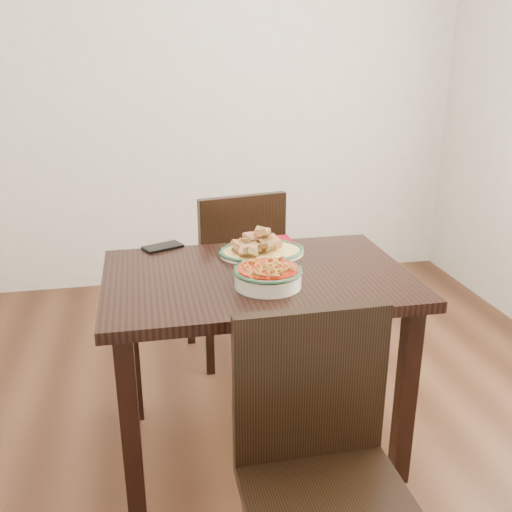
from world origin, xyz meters
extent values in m
plane|color=#3A2012|center=(0.00, 0.00, 0.00)|extent=(3.50, 3.50, 0.00)
cube|color=silver|center=(0.00, 1.75, 1.30)|extent=(3.50, 0.10, 2.60)
cube|color=black|center=(0.03, -0.10, 0.73)|extent=(1.10, 0.73, 0.04)
cube|color=black|center=(-0.45, -0.40, 0.35)|extent=(0.06, 0.06, 0.71)
cube|color=black|center=(0.50, -0.40, 0.35)|extent=(0.06, 0.06, 0.71)
cube|color=black|center=(-0.45, 0.19, 0.35)|extent=(0.06, 0.06, 0.71)
cube|color=black|center=(0.50, 0.19, 0.35)|extent=(0.06, 0.06, 0.71)
cube|color=black|center=(0.05, 0.69, 0.43)|extent=(0.49, 0.49, 0.04)
cube|color=black|center=(0.18, 0.88, 0.21)|extent=(0.04, 0.04, 0.41)
cube|color=black|center=(-0.15, 0.82, 0.21)|extent=(0.04, 0.04, 0.41)
cube|color=black|center=(0.25, 0.55, 0.21)|extent=(0.04, 0.04, 0.41)
cube|color=black|center=(-0.09, 0.49, 0.21)|extent=(0.04, 0.04, 0.41)
cube|color=black|center=(0.08, 0.50, 0.67)|extent=(0.42, 0.12, 0.44)
cube|color=black|center=(0.05, -0.91, 0.43)|extent=(0.42, 0.42, 0.04)
cube|color=black|center=(0.05, -0.72, 0.67)|extent=(0.42, 0.04, 0.44)
ellipsoid|color=beige|center=(0.09, 0.09, 0.76)|extent=(0.33, 0.25, 0.02)
ellipsoid|color=gold|center=(0.09, 0.09, 0.76)|extent=(0.32, 0.24, 0.01)
torus|color=#1C3E29|center=(0.09, 0.09, 0.77)|extent=(0.26, 0.26, 0.01)
cylinder|color=beige|center=(0.04, -0.22, 0.78)|extent=(0.23, 0.23, 0.06)
torus|color=#18361F|center=(0.04, -0.22, 0.81)|extent=(0.24, 0.24, 0.02)
cylinder|color=#981607|center=(0.04, -0.22, 0.81)|extent=(0.20, 0.20, 0.01)
cube|color=black|center=(-0.29, 0.25, 0.76)|extent=(0.17, 0.14, 0.01)
cube|color=maroon|center=(0.19, 0.24, 0.76)|extent=(0.12, 0.10, 0.01)
camera|label=1|loc=(-0.36, -1.98, 1.51)|focal=40.00mm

